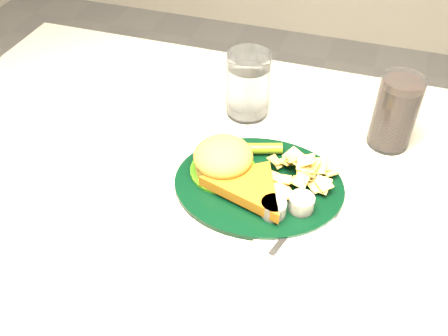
# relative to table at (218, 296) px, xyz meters

# --- Properties ---
(table) EXTENTS (1.20, 0.80, 0.75)m
(table) POSITION_rel_table_xyz_m (0.00, 0.00, 0.00)
(table) COLOR #A6A195
(table) RESTS_ON ground
(dinner_plate) EXTENTS (0.32, 0.28, 0.06)m
(dinner_plate) POSITION_rel_table_xyz_m (0.08, -0.01, 0.41)
(dinner_plate) COLOR black
(dinner_plate) RESTS_ON table
(water_glass) EXTENTS (0.09, 0.09, 0.13)m
(water_glass) POSITION_rel_table_xyz_m (0.00, 0.19, 0.44)
(water_glass) COLOR silver
(water_glass) RESTS_ON table
(cola_glass) EXTENTS (0.08, 0.08, 0.14)m
(cola_glass) POSITION_rel_table_xyz_m (0.27, 0.18, 0.44)
(cola_glass) COLOR black
(cola_glass) RESTS_ON table
(fork_napkin) EXTENTS (0.15, 0.18, 0.01)m
(fork_napkin) POSITION_rel_table_xyz_m (0.15, -0.08, 0.38)
(fork_napkin) COLOR white
(fork_napkin) RESTS_ON table
(wrapped_straw) EXTENTS (0.19, 0.07, 0.01)m
(wrapped_straw) POSITION_rel_table_xyz_m (-0.04, 0.09, 0.38)
(wrapped_straw) COLOR white
(wrapped_straw) RESTS_ON table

